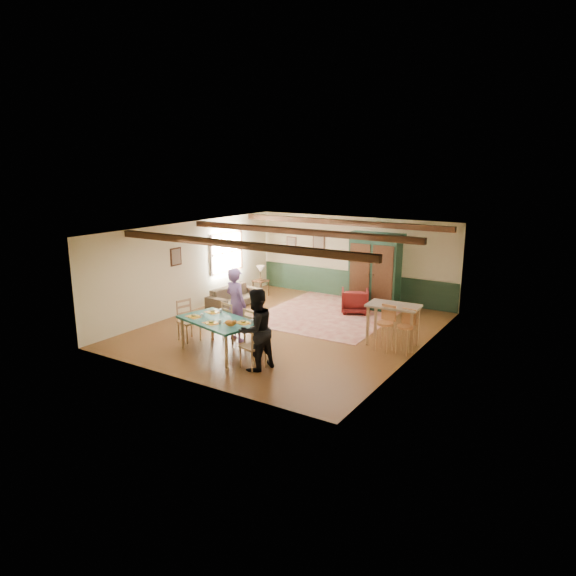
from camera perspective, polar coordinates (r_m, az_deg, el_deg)
The scene contains 35 objects.
floor at distance 13.91m, azimuth 0.09°, elevation -4.59°, with size 8.00×8.00×0.00m, color #583318.
wall_back at distance 17.01m, azimuth 7.30°, elevation 3.33°, with size 7.00×0.02×2.70m, color beige.
wall_left at distance 15.66m, azimuth -10.82°, elevation 2.33°, with size 0.02×8.00×2.70m, color beige.
wall_right at distance 12.11m, azimuth 14.24°, elevation -1.11°, with size 0.02×8.00×2.70m, color beige.
ceiling at distance 13.33m, azimuth 0.09°, elevation 6.52°, with size 7.00×8.00×0.02m, color white.
wainscot_back at distance 17.17m, azimuth 7.19°, elevation 0.36°, with size 6.95×0.03×0.90m, color #1A3120.
ceiling_beam_front at distance 11.48m, azimuth -6.06°, elevation 4.86°, with size 6.95×0.16×0.16m, color #311B0D.
ceiling_beam_mid at distance 13.68m, azimuth 0.99°, elevation 6.32°, with size 6.95×0.16×0.16m, color #311B0D.
ceiling_beam_back at distance 15.94m, azimuth 5.90°, elevation 7.27°, with size 6.95×0.16×0.16m, color #311B0D.
window_left at distance 16.87m, azimuth -6.84°, elevation 3.95°, with size 0.06×1.60×1.30m, color white, non-canonical shape.
picture_left_wall at distance 15.15m, azimuth -12.34°, elevation 3.42°, with size 0.04×0.42×0.52m, color gray, non-canonical shape.
picture_back_a at distance 17.49m, azimuth 3.43°, elevation 5.19°, with size 0.45×0.04×0.55m, color gray, non-canonical shape.
picture_back_b at distance 18.06m, azimuth 0.36°, elevation 4.99°, with size 0.38×0.04×0.48m, color gray, non-canonical shape.
dining_table at distance 12.18m, azimuth -7.70°, elevation -5.37°, with size 1.95×1.08×0.81m, color #1B584F, non-canonical shape.
dining_chair_far_left at distance 12.92m, azimuth -6.06°, elevation -3.70°, with size 0.46×0.48×1.03m, color #A57C52, non-canonical shape.
dining_chair_far_right at distance 12.27m, azimuth -3.57°, elevation -4.58°, with size 0.46×0.48×1.03m, color #A57C52, non-canonical shape.
dining_chair_end_left at distance 13.13m, azimuth -10.95°, elevation -3.60°, with size 0.46×0.48×1.03m, color #A57C52, non-canonical shape.
dining_chair_end_right at distance 11.21m, azimuth -3.92°, elevation -6.37°, with size 0.46×0.48×1.03m, color #A57C52, non-canonical shape.
person_man at distance 12.85m, azimuth -5.80°, elevation -1.83°, with size 0.68×0.45×1.87m, color #805A9B.
person_woman at distance 11.01m, azimuth -3.59°, elevation -4.65°, with size 0.87×0.68×1.79m, color black.
person_child at distance 12.32m, azimuth -3.26°, elevation -4.36°, with size 0.53×0.35×1.09m, color navy.
cat at distance 11.50m, azimuth -6.46°, elevation -3.82°, with size 0.39×0.15×0.20m, color orange, non-canonical shape.
place_setting_near_left at distance 12.36m, azimuth -10.42°, elevation -2.93°, with size 0.43×0.33×0.11m, color gold, non-canonical shape.
place_setting_near_center at distance 11.80m, azimuth -8.52°, elevation -3.65°, with size 0.43×0.33×0.11m, color gold, non-canonical shape.
place_setting_far_left at distance 12.66m, azimuth -8.38°, elevation -2.47°, with size 0.43×0.33×0.11m, color gold, non-canonical shape.
place_setting_far_right at distance 11.74m, azimuth -4.98°, elevation -3.64°, with size 0.43×0.33×0.11m, color gold, non-canonical shape.
area_rug at distance 15.34m, azimuth 4.50°, elevation -2.88°, with size 3.62×4.29×0.01m, color beige.
armoire at distance 15.83m, azimuth 9.61°, elevation 1.84°, with size 1.66×0.66×2.34m, color #143324.
armchair at distance 15.47m, azimuth 7.42°, elevation -1.42°, with size 0.78×0.80×0.73m, color #4C0F12.
sofa at distance 16.30m, azimuth -5.93°, elevation -0.90°, with size 1.97×0.77×0.58m, color #453A2B.
end_table at distance 17.37m, azimuth -3.05°, elevation -0.00°, with size 0.44×0.44×0.54m, color #311B0D, non-canonical shape.
table_lamp at distance 17.26m, azimuth -3.07°, elevation 1.67°, with size 0.28×0.28×0.50m, color beige, non-canonical shape.
counter_table at distance 12.79m, azimuth 11.55°, elevation -4.07°, with size 1.24×0.72×1.04m, color #B4A38C, non-canonical shape.
bar_stool_left at distance 12.38m, azimuth 10.69°, elevation -4.46°, with size 0.39×0.43×1.10m, color #C5804C, non-canonical shape.
bar_stool_right at distance 12.32m, azimuth 12.85°, elevation -4.78°, with size 0.37×0.41×1.05m, color #C5804C, non-canonical shape.
Camera 1 is at (7.05, -11.19, 4.31)m, focal length 32.00 mm.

